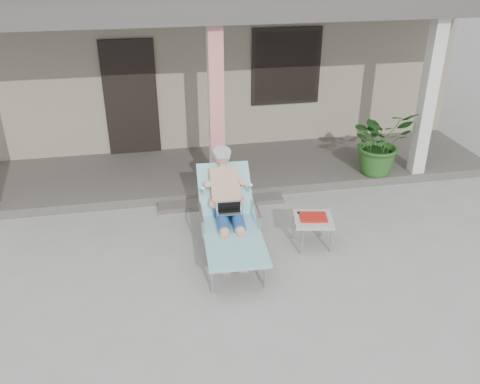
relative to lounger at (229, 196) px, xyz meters
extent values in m
plane|color=#9E9E99|center=(0.08, -0.62, -0.79)|extent=(60.00, 60.00, 0.00)
cube|color=#9F937E|center=(0.08, 5.88, 0.71)|extent=(10.00, 5.00, 3.00)
cube|color=black|center=(-1.22, 3.35, 0.41)|extent=(0.95, 0.06, 2.10)
cube|color=black|center=(1.68, 3.35, 0.86)|extent=(1.20, 0.06, 1.30)
cube|color=black|center=(1.68, 3.34, 0.86)|extent=(1.32, 0.05, 1.42)
cube|color=#605B56|center=(0.08, 2.38, -0.72)|extent=(10.00, 2.00, 0.15)
cube|color=red|center=(0.08, 1.53, 0.66)|extent=(0.22, 0.22, 2.61)
cube|color=silver|center=(3.58, 1.53, 0.66)|extent=(0.22, 0.22, 2.61)
cube|color=#474442|center=(0.08, 2.38, 2.09)|extent=(10.00, 2.30, 0.24)
cube|color=#605B56|center=(0.08, 1.23, -0.75)|extent=(2.00, 0.30, 0.07)
cylinder|color=#B7B7BC|center=(-0.36, -0.95, -0.60)|extent=(0.04, 0.04, 0.38)
cylinder|color=#B7B7BC|center=(0.28, -0.98, -0.60)|extent=(0.04, 0.04, 0.38)
cylinder|color=#B7B7BC|center=(-0.31, 0.36, -0.60)|extent=(0.04, 0.04, 0.38)
cylinder|color=#B7B7BC|center=(0.34, 0.33, -0.60)|extent=(0.04, 0.04, 0.38)
cube|color=#B7B7BC|center=(-0.02, -0.49, -0.39)|extent=(0.70, 1.28, 0.03)
cube|color=#99E4ED|center=(-0.02, -0.49, -0.37)|extent=(0.80, 1.33, 0.04)
cube|color=#B7B7BC|center=(0.02, 0.43, -0.15)|extent=(0.67, 0.62, 0.51)
cube|color=#99E4ED|center=(0.02, 0.43, -0.12)|extent=(0.77, 0.70, 0.57)
cylinder|color=#ACACAE|center=(0.03, 0.72, 0.34)|extent=(0.26, 0.26, 0.13)
cube|color=silver|center=(0.00, -0.04, -0.19)|extent=(0.35, 0.26, 0.24)
cube|color=#BABBB5|center=(1.13, -0.17, -0.38)|extent=(0.60, 0.60, 0.04)
cylinder|color=#B7B7BC|center=(0.93, -0.38, -0.60)|extent=(0.04, 0.04, 0.39)
cylinder|color=#B7B7BC|center=(1.34, -0.38, -0.60)|extent=(0.04, 0.04, 0.39)
cylinder|color=#B7B7BC|center=(0.93, 0.03, -0.60)|extent=(0.04, 0.04, 0.39)
cylinder|color=#B7B7BC|center=(1.34, 0.03, -0.60)|extent=(0.04, 0.04, 0.39)
cube|color=red|center=(1.13, -0.17, -0.34)|extent=(0.40, 0.33, 0.03)
cube|color=black|center=(1.13, -0.04, -0.35)|extent=(0.36, 0.09, 0.04)
imported|color=#26591E|center=(2.90, 1.63, -0.07)|extent=(1.16, 1.05, 1.14)
camera|label=1|loc=(-0.97, -5.84, 3.09)|focal=38.00mm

